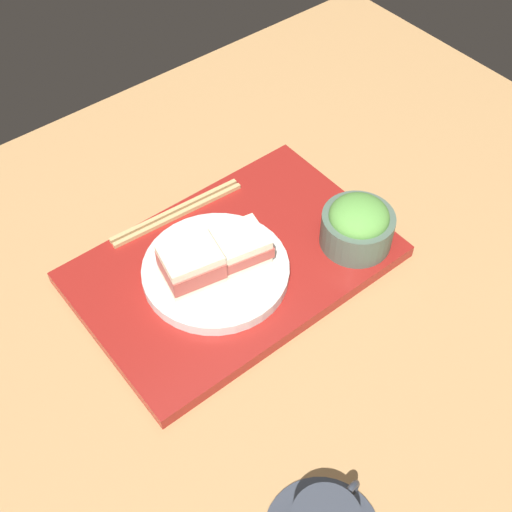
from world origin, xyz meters
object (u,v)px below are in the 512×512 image
object	(u,v)px
sandwich_far	(191,264)
salad_bowl	(358,224)
sandwich_near	(238,247)
chopsticks_pair	(177,212)
sandwich_plate	(216,271)

from	to	relation	value
sandwich_far	salad_bowl	world-z (taller)	salad_bowl
sandwich_near	salad_bowl	distance (cm)	17.91
sandwich_far	chopsticks_pair	distance (cm)	14.61
sandwich_near	salad_bowl	xyz separation A→B (cm)	(-16.38, 7.23, -0.25)
sandwich_near	chopsticks_pair	distance (cm)	14.45
sandwich_near	sandwich_far	world-z (taller)	sandwich_far
sandwich_near	salad_bowl	bearing A→B (deg)	156.18
salad_bowl	chopsticks_pair	size ratio (longest dim) A/B	0.47
sandwich_plate	sandwich_near	bearing A→B (deg)	170.13
sandwich_near	sandwich_plate	bearing A→B (deg)	-9.87
sandwich_plate	sandwich_near	size ratio (longest dim) A/B	2.26
salad_bowl	chopsticks_pair	world-z (taller)	salad_bowl
sandwich_near	chopsticks_pair	size ratio (longest dim) A/B	0.41
sandwich_far	salad_bowl	bearing A→B (deg)	160.15
sandwich_plate	sandwich_far	world-z (taller)	sandwich_far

